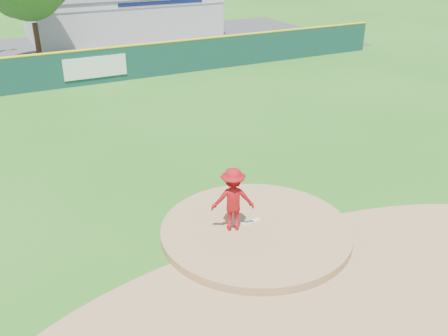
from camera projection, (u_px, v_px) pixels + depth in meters
ground at (256, 234)px, 14.47m from camera, size 120.00×120.00×0.00m
pitchers_mound at (256, 234)px, 14.47m from camera, size 5.50×5.50×0.50m
pitching_rubber at (251, 222)px, 14.60m from camera, size 0.60×0.15×0.04m
infield_dirt_arc at (319, 294)px, 12.07m from camera, size 15.40×15.40×0.01m
parking_lot at (65, 54)px, 36.12m from camera, size 44.00×16.00×0.02m
pitcher at (233, 199)px, 13.92m from camera, size 1.39×1.10×1.89m
van at (75, 62)px, 31.09m from camera, size 4.52×2.55×1.19m
pool_building_grp at (123, 15)px, 41.93m from camera, size 15.20×8.20×3.31m
fence_banners at (18, 76)px, 26.69m from camera, size 11.90×0.04×1.20m
outfield_fence at (95, 65)px, 28.45m from camera, size 40.00×0.14×2.07m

